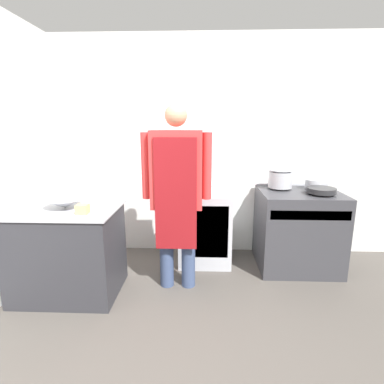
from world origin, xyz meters
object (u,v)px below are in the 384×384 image
Objects in this scene: person_cook at (177,187)px; plastic_tub at (83,209)px; stock_pot at (280,178)px; stove at (297,229)px; fridge_unit at (205,227)px; mixing_bowl at (65,203)px; saute_pan at (321,190)px; sauce_pot at (313,184)px.

person_cook reaches higher than plastic_tub.
stock_pot is (1.16, 0.64, -0.02)m from person_cook.
person_cook is at bearing -159.46° from stove.
fridge_unit is 1.51m from plastic_tub.
fridge_unit is (-1.07, 0.10, -0.02)m from stove.
stock_pot is (0.87, 0.03, 0.60)m from fridge_unit.
saute_pan is at bearing 11.10° from mixing_bowl.
sauce_pot is at bearing 0.00° from stock_pot.
sauce_pot is at bearing 37.02° from stove.
mixing_bowl is 2.70m from sauce_pot.
saute_pan is (1.25, -0.24, 0.52)m from fridge_unit.
saute_pan is 0.27m from sauce_pot.
plastic_tub reaches higher than fridge_unit.
sauce_pot reaches higher than stove.
sauce_pot is at bearing 16.64° from mixing_bowl.
fridge_unit is at bearing 40.10° from plastic_tub.
person_cook reaches higher than stock_pot.
person_cook is 1.67m from sauce_pot.
stock_pot is at bearing 144.86° from saute_pan.
mixing_bowl is at bearing -165.14° from stove.
mixing_bowl is (-1.05, -0.13, -0.14)m from person_cook.
saute_pan is (2.35, 0.69, 0.04)m from plastic_tub.
mixing_bowl reaches higher than plastic_tub.
plastic_tub is at bearing -159.13° from person_cook.
saute_pan is at bearing -10.65° from fridge_unit.
fridge_unit is at bearing 174.49° from stove.
person_cook is 18.02× the size of plastic_tub.
mixing_bowl reaches higher than fridge_unit.
sauce_pot is (0.18, 0.13, 0.52)m from stove.
person_cook is 6.80× the size of stock_pot.
stock_pot is at bearing 146.16° from stove.
fridge_unit is 0.47× the size of person_cook.
plastic_tub is at bearing -139.90° from fridge_unit.
saute_pan is at bearing -90.00° from sauce_pot.
mixing_bowl is (-1.34, -0.74, 0.48)m from fridge_unit.
plastic_tub is at bearing -157.91° from sauce_pot.
plastic_tub is at bearing -159.33° from stove.
stove is 9.06× the size of plastic_tub.
sauce_pot reaches higher than mixing_bowl.
sauce_pot reaches higher than plastic_tub.
stock_pot is (1.97, 0.95, 0.13)m from plastic_tub.
sauce_pot reaches higher than saute_pan.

